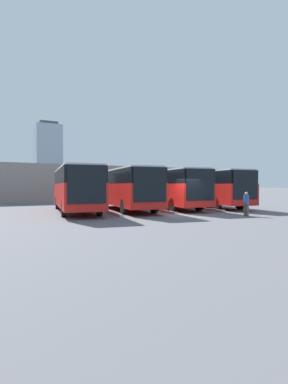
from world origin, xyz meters
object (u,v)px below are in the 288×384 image
Objects in this scene: bus_1 at (168,187)px; pedestrian at (246,203)px; bus_2 at (126,188)px; bus_0 at (206,187)px; bus_3 at (76,188)px.

bus_1 is 8.41m from pedestrian.
bus_2 is at bearing -149.45° from pedestrian.
bus_2 is (8.35, -0.02, 0.00)m from bus_0.
bus_2 is (4.17, 0.16, 0.00)m from bus_1.
bus_0 is at bearing -172.53° from bus_3.
bus_0 is 1.00× the size of bus_3.
bus_3 is (8.35, 0.17, 0.00)m from bus_1.
bus_0 and bus_2 have the same top height.
bus_3 is at bearing -132.96° from pedestrian.
bus_0 is 1.00× the size of bus_1.
pedestrian is (-9.38, 8.12, -1.00)m from bus_3.
bus_3 is 7.32× the size of pedestrian.
bus_2 is 7.32× the size of pedestrian.
bus_1 is at bearing -171.30° from bus_3.
pedestrian is at bearing 76.34° from bus_0.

